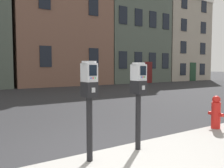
% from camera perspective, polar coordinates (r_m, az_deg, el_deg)
% --- Properties ---
extents(ground_plane, '(160.00, 160.00, 0.00)m').
position_cam_1_polar(ground_plane, '(3.90, -4.16, -19.04)').
color(ground_plane, '#28282B').
extents(parking_meter_near_kerb, '(0.22, 0.25, 1.48)m').
position_cam_1_polar(parking_meter_near_kerb, '(3.44, -5.55, -2.11)').
color(parking_meter_near_kerb, black).
rests_on(parking_meter_near_kerb, sidewalk_slab).
extents(parking_meter_twin_adjacent, '(0.22, 0.25, 1.47)m').
position_cam_1_polar(parking_meter_twin_adjacent, '(3.94, 6.43, -1.45)').
color(parking_meter_twin_adjacent, black).
rests_on(parking_meter_twin_adjacent, sidewalk_slab).
extents(fire_hydrant, '(0.20, 0.36, 0.75)m').
position_cam_1_polar(fire_hydrant, '(5.87, 23.95, -6.31)').
color(fire_hydrant, red).
rests_on(fire_hydrant, sidewalk_slab).
extents(townhouse_cream_stone, '(8.22, 6.74, 12.92)m').
position_cam_1_polar(townhouse_cream_stone, '(22.83, -13.40, 16.40)').
color(townhouse_cream_stone, brown).
rests_on(townhouse_cream_stone, ground_plane).
extents(townhouse_brick_corner, '(7.23, 5.29, 12.16)m').
position_cam_1_polar(townhouse_brick_corner, '(25.78, 4.35, 14.19)').
color(townhouse_brick_corner, '#4C564C').
rests_on(townhouse_brick_corner, ground_plane).
extents(townhouse_green_painted, '(6.75, 6.35, 9.72)m').
position_cam_1_polar(townhouse_green_painted, '(30.76, 14.60, 10.11)').
color(townhouse_green_painted, '#9E9384').
rests_on(townhouse_green_painted, ground_plane).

